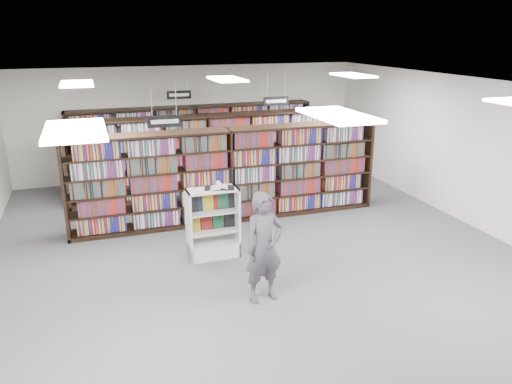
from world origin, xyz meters
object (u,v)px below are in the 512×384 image
object	(u,v)px
open_book	(219,187)
shopper	(264,248)
bookshelf_row_near	(229,175)
endcap_display	(213,233)

from	to	relation	value
open_book	shopper	size ratio (longest dim) A/B	0.34
bookshelf_row_near	shopper	size ratio (longest dim) A/B	3.88
bookshelf_row_near	shopper	distance (m)	3.67
endcap_display	bookshelf_row_near	bearing A→B (deg)	64.50
bookshelf_row_near	open_book	bearing A→B (deg)	-110.91
endcap_display	open_book	size ratio (longest dim) A/B	2.22
open_book	shopper	distance (m)	1.92
shopper	open_book	bearing A→B (deg)	87.68
bookshelf_row_near	open_book	xyz separation A→B (m)	(-0.69, -1.79, 0.33)
bookshelf_row_near	open_book	world-z (taller)	bookshelf_row_near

